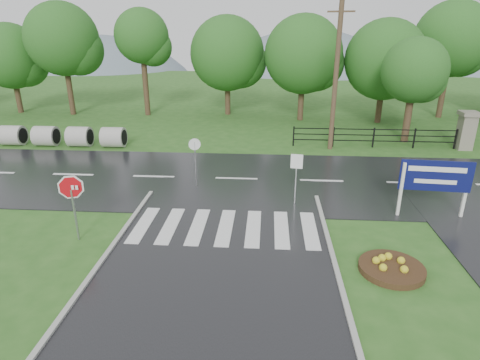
{
  "coord_description": "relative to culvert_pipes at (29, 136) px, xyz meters",
  "views": [
    {
      "loc": [
        1.42,
        -7.75,
        6.76
      ],
      "look_at": [
        0.45,
        6.0,
        1.5
      ],
      "focal_mm": 30.0,
      "sensor_mm": 36.0,
      "label": 1
    }
  ],
  "objects": [
    {
      "name": "reg_sign_round",
      "position": [
        11.29,
        -6.05,
        0.82
      ],
      "size": [
        0.51,
        0.15,
        2.25
      ],
      "color": "#939399",
      "rests_on": "ground"
    },
    {
      "name": "main_road",
      "position": [
        13.03,
        -5.0,
        -0.6
      ],
      "size": [
        90.0,
        8.0,
        0.04
      ],
      "primitive_type": "cube",
      "color": "black",
      "rests_on": "ground"
    },
    {
      "name": "treeline",
      "position": [
        14.03,
        9.0,
        -0.6
      ],
      "size": [
        83.2,
        5.2,
        10.0
      ],
      "color": "#1F581B",
      "rests_on": "ground"
    },
    {
      "name": "reg_sign_small",
      "position": [
        15.63,
        -7.72,
        0.92
      ],
      "size": [
        0.47,
        0.09,
        2.14
      ],
      "color": "#939399",
      "rests_on": "ground"
    },
    {
      "name": "culvert_pipes",
      "position": [
        0.0,
        0.0,
        0.0
      ],
      "size": [
        11.8,
        1.2,
        1.2
      ],
      "color": "#9E9B93",
      "rests_on": "ground"
    },
    {
      "name": "estate_billboard",
      "position": [
        20.67,
        -8.48,
        0.94
      ],
      "size": [
        2.56,
        0.27,
        2.24
      ],
      "color": "silver",
      "rests_on": "ground"
    },
    {
      "name": "entrance_tree_left",
      "position": [
        23.11,
        2.5,
        3.74
      ],
      "size": [
        3.86,
        3.86,
        6.31
      ],
      "color": "#3D2B1C",
      "rests_on": "ground"
    },
    {
      "name": "flower_bed",
      "position": [
        18.21,
        -12.35,
        -0.46
      ],
      "size": [
        1.91,
        1.91,
        0.38
      ],
      "color": "#332111",
      "rests_on": "ground"
    },
    {
      "name": "fence_west",
      "position": [
        20.78,
        1.0,
        0.12
      ],
      "size": [
        9.58,
        0.08,
        1.2
      ],
      "color": "black",
      "rests_on": "ground"
    },
    {
      "name": "crosswalk",
      "position": [
        13.03,
        -10.0,
        -0.54
      ],
      "size": [
        6.5,
        2.8,
        0.02
      ],
      "color": "silver",
      "rests_on": "ground"
    },
    {
      "name": "stop_sign",
      "position": [
        8.14,
        -11.14,
        1.13
      ],
      "size": [
        1.05,
        0.34,
        2.47
      ],
      "color": "#939399",
      "rests_on": "ground"
    },
    {
      "name": "utility_pole_east",
      "position": [
        18.18,
        0.5,
        3.56
      ],
      "size": [
        1.43,
        0.46,
        8.19
      ],
      "color": "#473523",
      "rests_on": "ground"
    },
    {
      "name": "pillar_west",
      "position": [
        26.03,
        1.0,
        0.58
      ],
      "size": [
        1.0,
        1.0,
        2.24
      ],
      "color": "gray",
      "rests_on": "ground"
    },
    {
      "name": "hills",
      "position": [
        16.52,
        50.0,
        -16.14
      ],
      "size": [
        102.0,
        48.0,
        48.0
      ],
      "color": "slate",
      "rests_on": "ground"
    },
    {
      "name": "ground",
      "position": [
        13.03,
        -15.0,
        -0.6
      ],
      "size": [
        120.0,
        120.0,
        0.0
      ],
      "primitive_type": "plane",
      "color": "#2B5B1E",
      "rests_on": "ground"
    }
  ]
}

